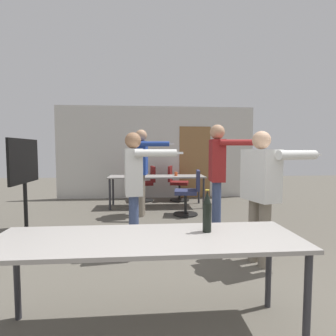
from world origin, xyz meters
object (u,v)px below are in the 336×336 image
object	(u,v)px
person_center_tall	(134,180)
office_chair_near_pushed	(146,185)
office_chair_mid_tucked	(177,184)
person_right_polo	(142,163)
tv_screen	(24,177)
person_far_watching	(218,167)
person_left_plaid	(261,185)
drink_cup	(176,174)
beer_bottle	(207,212)
office_chair_side_rolled	(189,194)

from	to	relation	value
person_center_tall	office_chair_near_pushed	bearing A→B (deg)	170.54
office_chair_mid_tucked	office_chair_near_pushed	bearing A→B (deg)	-77.72
person_right_polo	tv_screen	bearing A→B (deg)	-53.05
person_far_watching	person_left_plaid	xyz separation A→B (m)	(0.21, -1.19, -0.14)
office_chair_mid_tucked	drink_cup	xyz separation A→B (m)	(-0.10, -0.72, 0.35)
office_chair_near_pushed	beer_bottle	world-z (taller)	beer_bottle
person_center_tall	beer_bottle	bearing A→B (deg)	14.99
person_right_polo	office_chair_side_rolled	size ratio (longest dim) A/B	1.89
tv_screen	person_center_tall	world-z (taller)	person_center_tall
tv_screen	drink_cup	xyz separation A→B (m)	(2.69, 1.92, -0.14)
person_far_watching	tv_screen	bearing A→B (deg)	-88.71
person_right_polo	person_center_tall	bearing A→B (deg)	5.26
office_chair_near_pushed	drink_cup	world-z (taller)	office_chair_near_pushed
tv_screen	office_chair_mid_tucked	xyz separation A→B (m)	(2.79, 2.64, -0.50)
person_far_watching	person_left_plaid	size ratio (longest dim) A/B	1.12
person_far_watching	office_chair_near_pushed	size ratio (longest dim) A/B	1.91
person_left_plaid	office_chair_near_pushed	size ratio (longest dim) A/B	1.71
person_center_tall	drink_cup	world-z (taller)	person_center_tall
beer_bottle	drink_cup	bearing A→B (deg)	86.85
person_far_watching	drink_cup	bearing A→B (deg)	-163.08
person_center_tall	person_far_watching	size ratio (longest dim) A/B	0.90
office_chair_near_pushed	drink_cup	bearing A→B (deg)	-145.09
person_left_plaid	office_chair_mid_tucked	size ratio (longest dim) A/B	1.71
person_far_watching	office_chair_near_pushed	distance (m)	3.15
tv_screen	person_center_tall	distance (m)	2.01
person_center_tall	person_left_plaid	bearing A→B (deg)	64.25
tv_screen	office_chair_side_rolled	bearing A→B (deg)	-70.01
person_far_watching	beer_bottle	bearing A→B (deg)	-12.61
person_right_polo	person_left_plaid	distance (m)	2.86
office_chair_mid_tucked	office_chair_near_pushed	world-z (taller)	office_chair_mid_tucked
tv_screen	person_left_plaid	bearing A→B (deg)	-112.37
person_far_watching	office_chair_near_pushed	world-z (taller)	person_far_watching
tv_screen	person_center_tall	bearing A→B (deg)	-115.36
office_chair_near_pushed	beer_bottle	bearing A→B (deg)	175.80
person_right_polo	person_left_plaid	world-z (taller)	person_right_polo
person_far_watching	office_chair_side_rolled	bearing A→B (deg)	-162.89
beer_bottle	drink_cup	world-z (taller)	beer_bottle
tv_screen	office_chair_near_pushed	size ratio (longest dim) A/B	1.66
person_left_plaid	office_chair_near_pushed	xyz separation A→B (m)	(-1.39, 4.04, -0.52)
person_right_polo	office_chair_mid_tucked	bearing A→B (deg)	157.17
tv_screen	person_left_plaid	world-z (taller)	person_left_plaid
beer_bottle	office_chair_mid_tucked	bearing A→B (deg)	86.14
office_chair_mid_tucked	drink_cup	distance (m)	0.81
drink_cup	office_chair_mid_tucked	bearing A→B (deg)	81.93
office_chair_near_pushed	person_left_plaid	bearing A→B (deg)	-170.68
office_chair_mid_tucked	person_center_tall	bearing A→B (deg)	-2.02
office_chair_mid_tucked	drink_cup	world-z (taller)	office_chair_mid_tucked
person_right_polo	office_chair_side_rolled	bearing A→B (deg)	95.67
person_center_tall	office_chair_mid_tucked	distance (m)	3.67
tv_screen	person_right_polo	size ratio (longest dim) A/B	0.87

